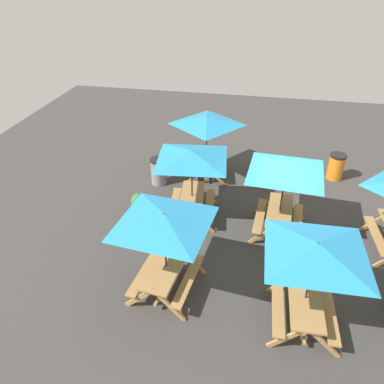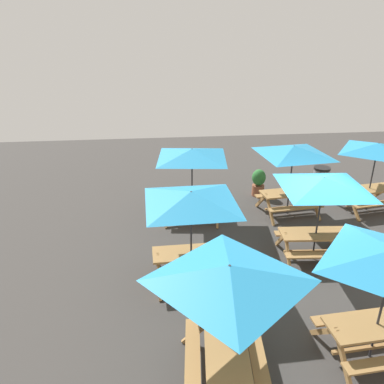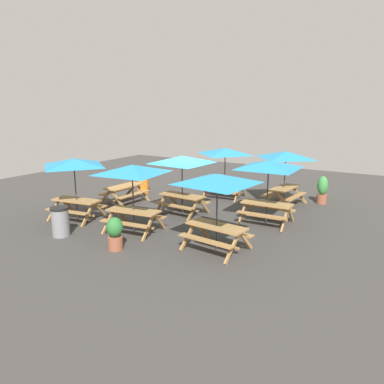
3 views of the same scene
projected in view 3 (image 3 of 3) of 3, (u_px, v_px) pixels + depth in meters
ground_plane at (187, 213)px, 14.93m from camera, size 25.74×25.74×0.00m
picnic_table_0 at (225, 155)px, 16.92m from camera, size 2.12×2.12×2.34m
picnic_table_1 at (132, 174)px, 12.26m from camera, size 2.81×2.81×2.34m
picnic_table_2 at (217, 184)px, 10.67m from camera, size 2.81×2.81×2.34m
picnic_table_3 at (269, 169)px, 13.16m from camera, size 2.83×2.83×2.34m
picnic_table_4 at (182, 164)px, 14.36m from camera, size 2.82×2.82×2.34m
picnic_table_5 at (124, 190)px, 16.34m from camera, size 1.62×1.87×0.81m
picnic_table_6 at (286, 159)px, 15.67m from camera, size 2.21×2.21×2.34m
picnic_table_7 at (74, 167)px, 13.64m from camera, size 2.25×2.25×2.34m
trash_bin_gray at (60, 221)px, 12.19m from camera, size 0.59×0.59×0.98m
trash_bin_orange at (143, 183)px, 18.23m from camera, size 0.59×0.59×0.98m
potted_plant_0 at (322, 190)px, 16.19m from camera, size 0.45×0.45×1.21m
potted_plant_1 at (115, 233)px, 11.03m from camera, size 0.49×0.49×0.99m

